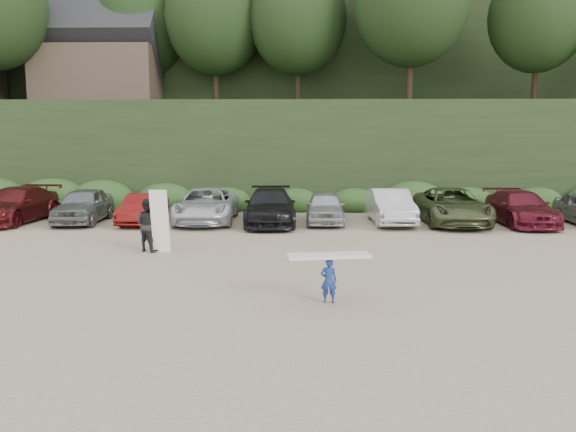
{
  "coord_description": "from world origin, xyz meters",
  "views": [
    {
      "loc": [
        1.68,
        -15.65,
        3.85
      ],
      "look_at": [
        1.3,
        3.0,
        1.3
      ],
      "focal_mm": 35.0,
      "sensor_mm": 36.0,
      "label": 1
    }
  ],
  "objects": [
    {
      "name": "ground",
      "position": [
        0.0,
        0.0,
        0.0
      ],
      "size": [
        120.0,
        120.0,
        0.0
      ],
      "primitive_type": "plane",
      "color": "tan",
      "rests_on": "ground"
    },
    {
      "name": "hillside_backdrop",
      "position": [
        -0.26,
        35.93,
        11.22
      ],
      "size": [
        90.0,
        41.5,
        28.0
      ],
      "color": "black",
      "rests_on": "ground"
    },
    {
      "name": "parked_cars",
      "position": [
        -1.51,
        10.03,
        0.78
      ],
      "size": [
        39.08,
        6.34,
        1.63
      ],
      "color": "#ACACB1",
      "rests_on": "ground"
    },
    {
      "name": "child_surfer",
      "position": [
        2.38,
        -2.69,
        0.8
      ],
      "size": [
        2.02,
        0.87,
        1.18
      ],
      "color": "navy",
      "rests_on": "ground"
    },
    {
      "name": "adult_surfer",
      "position": [
        -3.51,
        3.38,
        0.93
      ],
      "size": [
        1.37,
        1.04,
        2.17
      ],
      "color": "black",
      "rests_on": "ground"
    }
  ]
}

